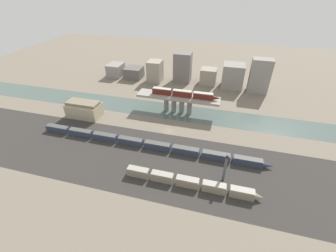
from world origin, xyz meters
The scene contains 16 objects.
ground_plane centered at (0.00, 0.00, 0.00)m, with size 400.00×400.00×0.00m, color #756B5B.
railbed_yard centered at (0.00, -24.00, 0.00)m, with size 280.00×42.00×0.01m, color #33302D.
river_water centered at (0.00, 20.72, 0.00)m, with size 320.00×18.82×0.01m, color #4C5B56.
bridge centered at (0.00, 20.72, 8.33)m, with size 48.26×9.36×10.80m.
train_on_bridge centered at (3.71, 20.72, 12.63)m, with size 39.25×2.74×3.75m.
train_yard_near centered at (17.75, -33.97, 1.85)m, with size 53.32×3.11×3.78m.
train_yard_mid centered at (-6.75, -15.45, 1.67)m, with size 113.00×3.19×3.41m.
warehouse_building centered at (-51.46, 2.62, 4.38)m, with size 19.01×10.87×9.22m.
signal_tower centered at (29.95, -27.36, 6.32)m, with size 1.05×1.05×13.04m.
city_block_far_left centered at (-62.22, 65.77, 4.86)m, with size 11.29×13.52×9.72m, color gray.
city_block_left centered at (-46.39, 65.56, 4.18)m, with size 13.47×12.57×8.36m, color #605B56.
city_block_center centered at (-27.71, 63.24, 7.89)m, with size 10.39×11.28×15.79m, color gray.
city_block_right centered at (-7.46, 68.87, 10.93)m, with size 12.66×10.50×21.86m, color slate.
city_block_far_right centered at (12.49, 69.01, 5.77)m, with size 11.61×10.78×11.53m, color gray.
city_block_tall centered at (30.06, 66.91, 8.57)m, with size 14.84×13.79×17.14m, color gray.
city_block_low centered at (47.59, 63.35, 11.72)m, with size 13.35×8.57×23.44m, color gray.
Camera 1 is at (24.91, -94.31, 68.91)m, focal length 24.00 mm.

